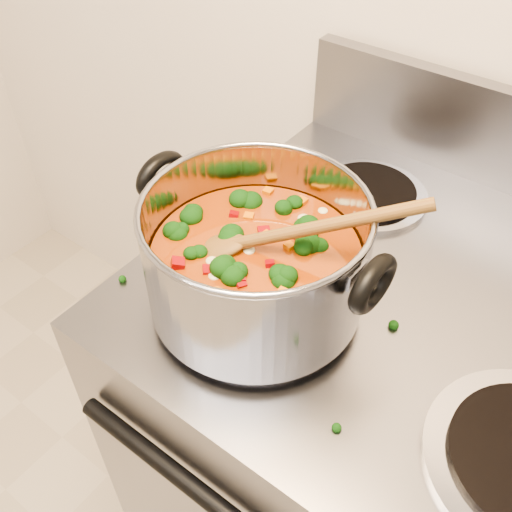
{
  "coord_description": "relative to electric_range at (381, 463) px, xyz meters",
  "views": [
    {
      "loc": [
        0.17,
        0.62,
        1.48
      ],
      "look_at": [
        -0.12,
        1.02,
        1.01
      ],
      "focal_mm": 40.0,
      "sensor_mm": 36.0,
      "label": 1
    }
  ],
  "objects": [
    {
      "name": "electric_range",
      "position": [
        0.0,
        0.0,
        0.0
      ],
      "size": [
        0.75,
        0.68,
        1.08
      ],
      "color": "gray",
      "rests_on": "ground"
    },
    {
      "name": "stockpot",
      "position": [
        -0.18,
        -0.15,
        0.54
      ],
      "size": [
        0.33,
        0.27,
        0.16
      ],
      "rotation": [
        0.0,
        0.0,
        -0.02
      ],
      "color": "gray",
      "rests_on": "electric_range"
    },
    {
      "name": "wooden_spoon",
      "position": [
        -0.17,
        -0.14,
        0.58
      ],
      "size": [
        0.26,
        0.16,
        0.12
      ],
      "rotation": [
        0.0,
        0.0,
        0.5
      ],
      "color": "brown",
      "rests_on": "stockpot"
    },
    {
      "name": "cooktop_crumbs",
      "position": [
        -0.11,
        -0.03,
        0.46
      ],
      "size": [
        0.35,
        0.11,
        0.01
      ],
      "color": "black",
      "rests_on": "electric_range"
    }
  ]
}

